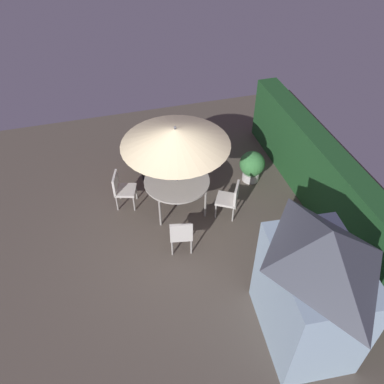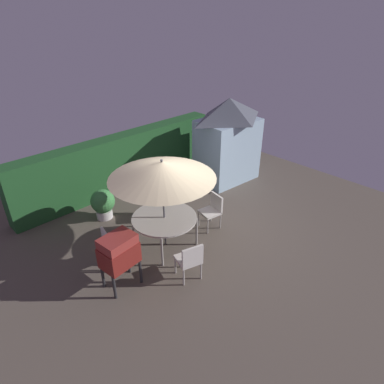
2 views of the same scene
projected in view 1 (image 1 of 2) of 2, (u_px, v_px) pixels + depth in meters
name	position (u px, v px, depth m)	size (l,w,h in m)	color
ground_plane	(173.00, 237.00, 8.74)	(11.00, 11.00, 0.00)	brown
hedge_backdrop	(323.00, 180.00, 8.87)	(6.78, 0.54, 1.69)	#1E4C23
garden_shed	(314.00, 286.00, 6.20)	(2.04, 1.53, 2.64)	#9EBCD1
patio_table	(177.00, 182.00, 9.01)	(1.50, 1.50, 0.78)	#B2ADA3
patio_umbrella	(175.00, 137.00, 8.17)	(2.34, 2.34, 2.22)	#4C4C51
bbq_grill	(147.00, 144.00, 9.90)	(0.75, 0.58, 1.20)	maroon
chair_near_shed	(175.00, 156.00, 10.08)	(0.55, 0.55, 0.90)	silver
chair_far_side	(122.00, 188.00, 9.17)	(0.58, 0.58, 0.90)	silver
chair_toward_hedge	(181.00, 233.00, 8.12)	(0.54, 0.54, 0.90)	silver
chair_toward_house	(230.00, 198.00, 8.92)	(0.63, 0.63, 0.90)	silver
potted_plant_by_shed	(252.00, 166.00, 9.90)	(0.64, 0.64, 0.82)	silver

